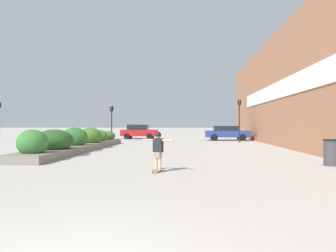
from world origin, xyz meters
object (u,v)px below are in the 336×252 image
Objects in this scene: trash_bin at (332,152)px; traffic_light_right at (239,114)px; skateboarder at (158,146)px; car_leftmost at (227,133)px; car_center_left at (139,131)px; traffic_light_left at (112,117)px; skateboard at (158,170)px.

trash_bin is 16.15m from traffic_light_right.
car_leftmost reaches higher than skateboarder.
skateboarder is 0.32× the size of car_center_left.
trash_bin is at bearing 25.75° from car_center_left.
traffic_light_left is at bearing -70.78° from car_leftmost.
car_leftmost is 11.43m from traffic_light_left.
car_center_left is (-4.46, 24.87, 0.74)m from skateboard.
car_center_left is at bearing 77.60° from traffic_light_left.
skateboard is at bearing -162.01° from trash_bin.
traffic_light_right reaches higher than car_leftmost.
car_center_left is at bearing -107.63° from car_leftmost.
traffic_light_left reaches higher than car_center_left.
car_center_left is 12.09m from traffic_light_right.
skateboard is 0.78m from skateboarder.
car_center_left is (-4.46, 24.87, -0.05)m from skateboarder.
traffic_light_right is at bearing 93.95° from trash_bin.
skateboard is 0.77× the size of trash_bin.
skateboard is 0.18× the size of car_leftmost.
trash_bin is 0.26× the size of car_center_left.
skateboard is 19.05m from traffic_light_right.
skateboarder is at bearing -12.30° from car_leftmost.
skateboard is 0.24× the size of traffic_light_left.
skateboard is 6.86m from trash_bin.
car_leftmost is at bearing 101.76° from skateboarder.
traffic_light_right is at bearing -0.46° from traffic_light_left.
car_center_left reaches higher than skateboard.
car_center_left is at bearing 124.24° from skateboarder.
traffic_light_left is (-5.93, 18.19, 1.36)m from skateboarder.
traffic_light_right is (-1.10, 15.99, 2.03)m from trash_bin.
traffic_light_left reaches higher than trash_bin.
skateboarder is 19.18m from traffic_light_left.
car_leftmost is 9.70m from car_center_left.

